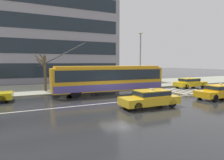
# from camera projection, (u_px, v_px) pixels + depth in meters

# --- Properties ---
(ground_plane) EXTENTS (160.00, 160.00, 0.00)m
(ground_plane) POSITION_uv_depth(u_px,v_px,m) (115.00, 99.00, 17.43)
(ground_plane) COLOR #252527
(sidewalk_slab) EXTENTS (80.00, 10.00, 0.14)m
(sidewalk_slab) POSITION_uv_depth(u_px,v_px,m) (84.00, 86.00, 26.27)
(sidewalk_slab) COLOR gray
(sidewalk_slab) RESTS_ON ground_plane
(crosswalk_stripe_edge_near) EXTENTS (0.44, 4.40, 0.01)m
(crosswalk_stripe_edge_near) POSITION_uv_depth(u_px,v_px,m) (173.00, 92.00, 22.08)
(crosswalk_stripe_edge_near) COLOR beige
(crosswalk_stripe_edge_near) RESTS_ON ground_plane
(crosswalk_stripe_inner_a) EXTENTS (0.44, 4.40, 0.01)m
(crosswalk_stripe_inner_a) POSITION_uv_depth(u_px,v_px,m) (179.00, 91.00, 22.46)
(crosswalk_stripe_inner_a) COLOR beige
(crosswalk_stripe_inner_a) RESTS_ON ground_plane
(crosswalk_stripe_center) EXTENTS (0.44, 4.40, 0.01)m
(crosswalk_stripe_center) POSITION_uv_depth(u_px,v_px,m) (184.00, 91.00, 22.84)
(crosswalk_stripe_center) COLOR beige
(crosswalk_stripe_center) RESTS_ON ground_plane
(crosswalk_stripe_inner_b) EXTENTS (0.44, 4.40, 0.01)m
(crosswalk_stripe_inner_b) POSITION_uv_depth(u_px,v_px,m) (190.00, 90.00, 23.22)
(crosswalk_stripe_inner_b) COLOR beige
(crosswalk_stripe_inner_b) RESTS_ON ground_plane
(crosswalk_stripe_edge_far) EXTENTS (0.44, 4.40, 0.01)m
(crosswalk_stripe_edge_far) POSITION_uv_depth(u_px,v_px,m) (195.00, 90.00, 23.60)
(crosswalk_stripe_edge_far) COLOR beige
(crosswalk_stripe_edge_far) RESTS_ON ground_plane
(lane_centre_line) EXTENTS (72.00, 0.14, 0.01)m
(lane_centre_line) POSITION_uv_depth(u_px,v_px,m) (122.00, 102.00, 16.35)
(lane_centre_line) COLOR silver
(lane_centre_line) RESTS_ON ground_plane
(trolleybus) EXTENTS (12.88, 2.91, 5.36)m
(trolleybus) POSITION_uv_depth(u_px,v_px,m) (109.00, 78.00, 20.52)
(trolleybus) COLOR gold
(trolleybus) RESTS_ON ground_plane
(taxi_oncoming_far) EXTENTS (4.60, 1.83, 1.39)m
(taxi_oncoming_far) POSITION_uv_depth(u_px,v_px,m) (220.00, 91.00, 17.74)
(taxi_oncoming_far) COLOR #EFAD14
(taxi_oncoming_far) RESTS_ON ground_plane
(taxi_oncoming_near) EXTENTS (4.53, 1.81, 1.39)m
(taxi_oncoming_near) POSITION_uv_depth(u_px,v_px,m) (150.00, 98.00, 14.42)
(taxi_oncoming_near) COLOR yellow
(taxi_oncoming_near) RESTS_ON ground_plane
(taxi_ahead_of_bus) EXTENTS (4.36, 1.82, 1.39)m
(taxi_ahead_of_bus) POSITION_uv_depth(u_px,v_px,m) (190.00, 82.00, 25.46)
(taxi_ahead_of_bus) COLOR yellow
(taxi_ahead_of_bus) RESTS_ON ground_plane
(bus_shelter) EXTENTS (3.98, 1.52, 2.64)m
(bus_shelter) POSITION_uv_depth(u_px,v_px,m) (76.00, 73.00, 22.27)
(bus_shelter) COLOR gray
(bus_shelter) RESTS_ON sidewalk_slab
(pedestrian_at_shelter) EXTENTS (1.41, 1.41, 1.95)m
(pedestrian_at_shelter) POSITION_uv_depth(u_px,v_px,m) (134.00, 75.00, 24.20)
(pedestrian_at_shelter) COLOR navy
(pedestrian_at_shelter) RESTS_ON sidewalk_slab
(pedestrian_approaching_curb) EXTENTS (0.48, 0.48, 1.69)m
(pedestrian_approaching_curb) POSITION_uv_depth(u_px,v_px,m) (73.00, 81.00, 22.79)
(pedestrian_approaching_curb) COLOR black
(pedestrian_approaching_curb) RESTS_ON sidewalk_slab
(pedestrian_walking_past) EXTENTS (1.30, 1.30, 1.97)m
(pedestrian_walking_past) POSITION_uv_depth(u_px,v_px,m) (97.00, 76.00, 22.57)
(pedestrian_walking_past) COLOR black
(pedestrian_walking_past) RESTS_ON sidewalk_slab
(street_lamp) EXTENTS (0.60, 0.32, 7.08)m
(street_lamp) POSITION_uv_depth(u_px,v_px,m) (140.00, 55.00, 25.15)
(street_lamp) COLOR gray
(street_lamp) RESTS_ON sidewalk_slab
(street_tree_bare) EXTENTS (1.20, 1.27, 4.17)m
(street_tree_bare) POSITION_uv_depth(u_px,v_px,m) (44.00, 71.00, 21.48)
(street_tree_bare) COLOR brown
(street_tree_bare) RESTS_ON sidewalk_slab
(office_tower_corner_left) EXTENTS (26.19, 10.67, 19.26)m
(office_tower_corner_left) POSITION_uv_depth(u_px,v_px,m) (43.00, 27.00, 34.88)
(office_tower_corner_left) COLOR #94929F
(office_tower_corner_left) RESTS_ON ground_plane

